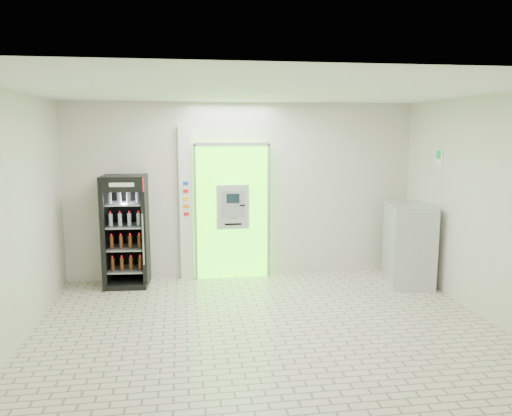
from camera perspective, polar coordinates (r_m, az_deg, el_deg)
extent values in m
plane|color=beige|center=(6.58, 1.32, -13.74)|extent=(6.00, 6.00, 0.00)
plane|color=beige|center=(8.61, -1.49, 2.00)|extent=(6.00, 0.00, 6.00)
plane|color=beige|center=(3.78, 7.95, -7.03)|extent=(6.00, 0.00, 6.00)
plane|color=beige|center=(6.38, -26.24, -1.35)|extent=(0.00, 5.00, 5.00)
plane|color=beige|center=(7.30, 25.26, -0.09)|extent=(0.00, 5.00, 5.00)
plane|color=white|center=(6.09, 1.42, 13.29)|extent=(6.00, 6.00, 0.00)
cube|color=#49FF11|center=(8.57, -2.75, -0.40)|extent=(1.20, 0.12, 2.30)
cube|color=gray|center=(8.39, -2.76, 7.29)|extent=(1.28, 0.04, 0.06)
cube|color=gray|center=(8.46, -6.95, -0.58)|extent=(0.04, 0.04, 2.30)
cube|color=gray|center=(8.59, 1.48, -0.38)|extent=(0.04, 0.04, 2.30)
cube|color=black|center=(8.66, -2.03, -4.69)|extent=(0.62, 0.01, 0.67)
cube|color=black|center=(8.39, -5.08, 5.08)|extent=(0.22, 0.01, 0.18)
cube|color=#B8BBC0|center=(8.45, -2.68, 0.15)|extent=(0.55, 0.12, 0.75)
cube|color=black|center=(8.36, -2.65, 1.10)|extent=(0.22, 0.01, 0.16)
cube|color=gray|center=(8.40, -2.63, -0.79)|extent=(0.16, 0.01, 0.12)
cube|color=black|center=(8.39, -1.55, 0.31)|extent=(0.09, 0.01, 0.02)
cube|color=black|center=(8.43, -2.62, -1.87)|extent=(0.28, 0.01, 0.03)
cube|color=silver|center=(8.52, -8.00, 0.49)|extent=(0.22, 0.10, 2.60)
cube|color=#193FB2|center=(8.43, -8.05, 2.79)|extent=(0.09, 0.01, 0.06)
cube|color=red|center=(8.44, -8.03, 1.92)|extent=(0.09, 0.01, 0.06)
cube|color=yellow|center=(8.46, -8.01, 1.04)|extent=(0.09, 0.01, 0.06)
cube|color=orange|center=(8.48, -7.99, 0.17)|extent=(0.09, 0.01, 0.06)
cube|color=red|center=(8.50, -7.97, -0.70)|extent=(0.09, 0.01, 0.06)
cube|color=black|center=(8.37, -14.66, -2.58)|extent=(0.72, 0.66, 1.82)
cube|color=black|center=(8.65, -14.46, -2.20)|extent=(0.68, 0.09, 1.82)
cube|color=red|center=(7.96, -15.11, 2.58)|extent=(0.67, 0.05, 0.22)
cube|color=white|center=(7.95, -15.12, 2.58)|extent=(0.38, 0.03, 0.06)
cube|color=black|center=(8.58, -14.43, -8.24)|extent=(0.72, 0.66, 0.09)
cylinder|color=gray|center=(8.04, -12.79, -3.51)|extent=(0.03, 0.03, 0.82)
cube|color=gray|center=(8.52, -14.49, -6.78)|extent=(0.61, 0.57, 0.02)
cube|color=gray|center=(8.43, -14.59, -4.39)|extent=(0.61, 0.57, 0.02)
cube|color=gray|center=(8.36, -14.68, -1.97)|extent=(0.61, 0.57, 0.02)
cube|color=gray|center=(8.30, -14.78, 0.50)|extent=(0.61, 0.57, 0.02)
cube|color=#B8BBC0|center=(8.65, 17.07, -3.94)|extent=(0.87, 1.12, 1.34)
cube|color=gray|center=(8.50, 15.04, -3.62)|extent=(0.21, 0.96, 0.01)
cube|color=white|center=(8.43, 20.19, 5.54)|extent=(0.02, 0.22, 0.26)
cube|color=#0C892E|center=(8.42, 20.13, 5.75)|extent=(0.00, 0.14, 0.14)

